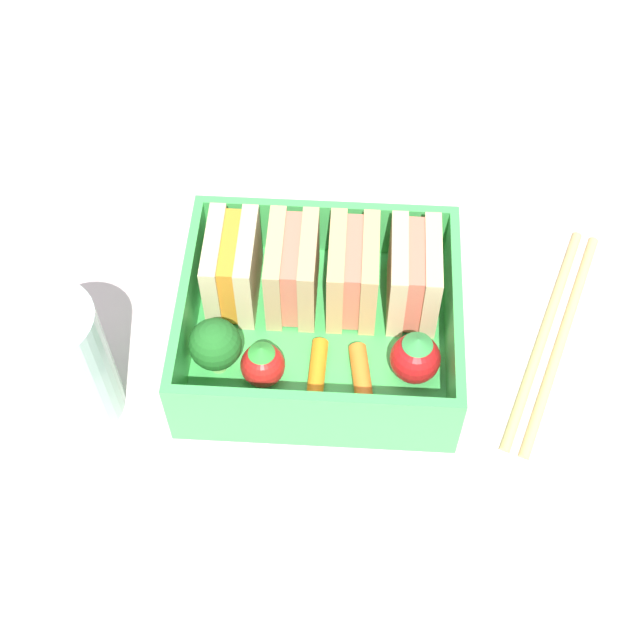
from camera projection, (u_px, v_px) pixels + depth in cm
name	position (u px, v px, depth cm)	size (l,w,h in cm)	color
ground_plane	(320.00, 352.00, 59.32)	(120.00, 120.00, 2.00)	beige
bento_tray	(320.00, 338.00, 58.00)	(17.28, 14.97, 1.20)	#43B754
bento_rim	(320.00, 314.00, 55.70)	(17.28, 14.97, 4.40)	#43B754
sandwich_left	(232.00, 267.00, 57.13)	(3.12, 5.93, 5.48)	beige
sandwich_center_left	(293.00, 270.00, 57.00)	(3.12, 5.93, 5.48)	tan
sandwich_center	(353.00, 272.00, 56.87)	(3.12, 5.93, 5.48)	tan
sandwich_center_right	(413.00, 275.00, 56.75)	(3.12, 5.93, 5.48)	#D4B787
broccoli_floret	(215.00, 345.00, 53.99)	(3.26, 3.26, 4.22)	#94CD6E
strawberry_far_left	(263.00, 364.00, 54.39)	(2.77, 2.77, 3.37)	red
carrot_stick_left	(317.00, 374.00, 55.13)	(1.04, 1.04, 4.81)	orange
carrot_stick_far_left	(361.00, 375.00, 55.06)	(1.12, 1.12, 4.10)	orange
strawberry_left	(415.00, 358.00, 54.45)	(3.14, 3.14, 3.74)	red
chopstick_pair	(553.00, 335.00, 58.47)	(8.03, 18.11, 0.70)	#D6B670
drinking_glass	(63.00, 364.00, 52.09)	(5.65, 5.65, 9.35)	silver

